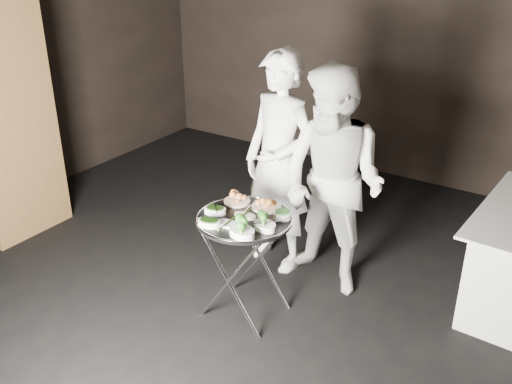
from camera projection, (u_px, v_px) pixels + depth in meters
The scene contains 16 objects.
floor at pixel (199, 333), 4.16m from camera, with size 6.00×7.00×0.05m, color black.
wall_back at pixel (396, 44), 6.17m from camera, with size 6.00×0.05×3.00m, color black.
tray_stand at pixel (245, 262), 4.16m from camera, with size 0.54×0.46×0.79m.
serving_tray at pixel (244, 219), 4.01m from camera, with size 0.69×0.69×0.04m.
potato_plate_a at pixel (237, 199), 4.21m from camera, with size 0.19×0.19×0.07m.
potato_plate_b at pixel (266, 204), 4.12m from camera, with size 0.23×0.23×0.08m.
greens_bowl at pixel (283, 213), 3.99m from camera, with size 0.13×0.13×0.08m.
asparagus_plate_a at pixel (245, 215), 4.01m from camera, with size 0.17×0.10×0.03m.
asparagus_plate_b at pixel (228, 223), 3.89m from camera, with size 0.19×0.12×0.04m.
spinach_bowl_a at pixel (215, 209), 4.05m from camera, with size 0.18×0.15×0.07m.
spinach_bowl_b at pixel (209, 222), 3.88m from camera, with size 0.18×0.14×0.07m.
broccoli_bowl_a at pixel (265, 225), 3.84m from camera, with size 0.20×0.17×0.07m.
broccoli_bowl_b at pixel (242, 231), 3.76m from camera, with size 0.23×0.19×0.08m.
serving_utensils at pixel (252, 208), 4.03m from camera, with size 0.58×0.41×0.01m.
waiter_left at pixel (279, 163), 4.62m from camera, with size 0.67×0.44×1.85m, color silver.
waiter_right at pixel (333, 183), 4.32m from camera, with size 0.87×0.68×1.80m, color silver.
Camera 1 is at (2.16, -2.55, 2.68)m, focal length 40.00 mm.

